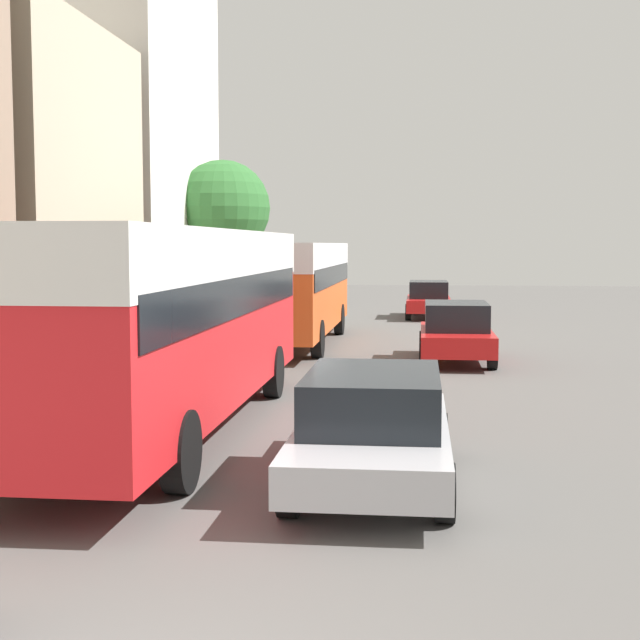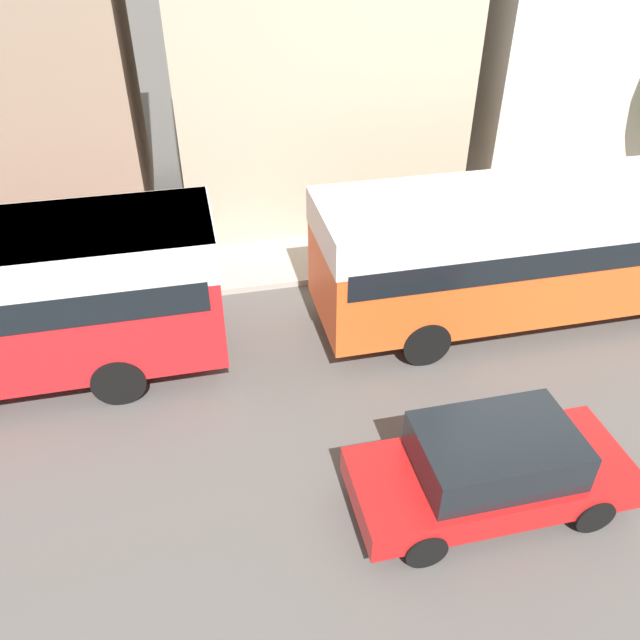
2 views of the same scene
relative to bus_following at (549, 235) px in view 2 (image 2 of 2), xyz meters
The scene contains 4 objects.
building_far_terrace 8.89m from the bus_following, 154.56° to the right, with size 6.66×7.50×8.55m.
bus_following is the anchor object (origin of this frame).
car_far_curb 5.91m from the bus_following, 35.48° to the right, with size 1.83×4.32×1.50m.
pedestrian_near_curb 3.63m from the bus_following, 139.10° to the left, with size 0.37×0.37×1.81m.
Camera 2 is at (8.64, 13.85, 8.15)m, focal length 35.00 mm.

